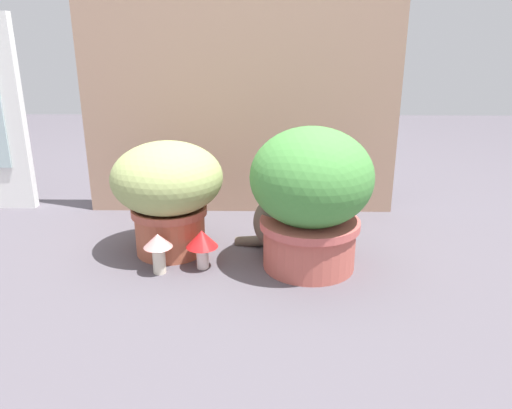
# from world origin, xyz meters

# --- Properties ---
(ground_plane) EXTENTS (6.00, 6.00, 0.00)m
(ground_plane) POSITION_xyz_m (0.00, 0.00, 0.00)
(ground_plane) COLOR #524C55
(cardboard_backdrop) EXTENTS (1.21, 0.03, 0.80)m
(cardboard_backdrop) POSITION_xyz_m (-0.00, 0.50, 0.40)
(cardboard_backdrop) COLOR tan
(cardboard_backdrop) RESTS_ON ground
(grass_planter) EXTENTS (0.35, 0.35, 0.37)m
(grass_planter) POSITION_xyz_m (-0.21, 0.09, 0.21)
(grass_planter) COLOR #B55D42
(grass_planter) RESTS_ON ground
(leafy_planter) EXTENTS (0.36, 0.36, 0.43)m
(leafy_planter) POSITION_xyz_m (0.23, -0.01, 0.23)
(leafy_planter) COLOR #BC5A4E
(leafy_planter) RESTS_ON ground
(cat) EXTENTS (0.37, 0.23, 0.32)m
(cat) POSITION_xyz_m (0.20, 0.05, 0.12)
(cat) COLOR brown
(cat) RESTS_ON ground
(mushroom_ornament_red) EXTENTS (0.10, 0.10, 0.12)m
(mushroom_ornament_red) POSITION_xyz_m (-0.09, -0.03, 0.09)
(mushroom_ornament_red) COLOR silver
(mushroom_ornament_red) RESTS_ON ground
(mushroom_ornament_pink) EXTENTS (0.09, 0.09, 0.13)m
(mushroom_ornament_pink) POSITION_xyz_m (-0.22, -0.07, 0.09)
(mushroom_ornament_pink) COLOR beige
(mushroom_ornament_pink) RESTS_ON ground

